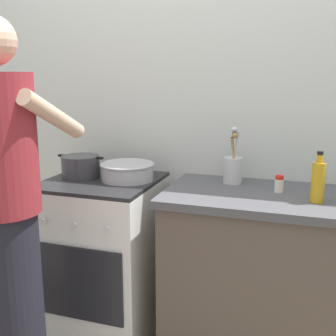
% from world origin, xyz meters
% --- Properties ---
extents(back_wall, '(3.20, 0.10, 2.50)m').
position_xyz_m(back_wall, '(0.20, 0.50, 1.25)').
color(back_wall, silver).
rests_on(back_wall, ground).
extents(countertop, '(1.00, 0.60, 0.90)m').
position_xyz_m(countertop, '(0.55, 0.15, 0.45)').
color(countertop, brown).
rests_on(countertop, ground).
extents(stove_range, '(0.60, 0.62, 0.90)m').
position_xyz_m(stove_range, '(-0.35, 0.15, 0.45)').
color(stove_range, white).
rests_on(stove_range, ground).
extents(pot, '(0.28, 0.22, 0.12)m').
position_xyz_m(pot, '(-0.49, 0.17, 0.96)').
color(pot, '#38383D').
rests_on(pot, stove_range).
extents(mixing_bowl, '(0.30, 0.30, 0.10)m').
position_xyz_m(mixing_bowl, '(-0.21, 0.19, 0.95)').
color(mixing_bowl, '#B7B7BC').
rests_on(mixing_bowl, stove_range).
extents(utensil_crock, '(0.10, 0.10, 0.30)m').
position_xyz_m(utensil_crock, '(0.36, 0.30, 0.99)').
color(utensil_crock, silver).
rests_on(utensil_crock, countertop).
extents(spice_bottle, '(0.04, 0.04, 0.08)m').
position_xyz_m(spice_bottle, '(0.61, 0.20, 0.94)').
color(spice_bottle, silver).
rests_on(spice_bottle, countertop).
extents(oil_bottle, '(0.06, 0.06, 0.24)m').
position_xyz_m(oil_bottle, '(0.78, 0.08, 1.00)').
color(oil_bottle, gold).
rests_on(oil_bottle, countertop).
extents(person, '(0.41, 0.50, 1.70)m').
position_xyz_m(person, '(-0.47, -0.49, 0.86)').
color(person, black).
rests_on(person, ground).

